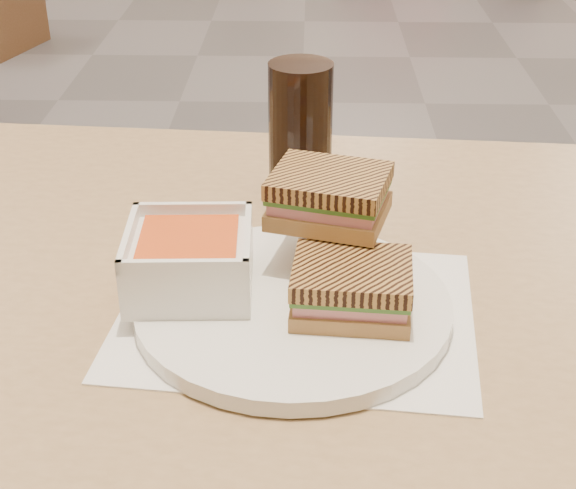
{
  "coord_description": "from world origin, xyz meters",
  "views": [
    {
      "loc": [
        0.03,
        -2.68,
        1.2
      ],
      "look_at": [
        0.01,
        -2.0,
        0.82
      ],
      "focal_mm": 53.2,
      "sensor_mm": 36.0,
      "label": 1
    }
  ],
  "objects_px": {
    "plate": "(293,306)",
    "soup_bowl": "(190,262)",
    "main_table": "(252,347)",
    "cola_glass": "(300,130)",
    "panini_lower": "(352,288)"
  },
  "relations": [
    {
      "from": "panini_lower",
      "to": "plate",
      "type": "bearing_deg",
      "value": 164.05
    },
    {
      "from": "main_table",
      "to": "panini_lower",
      "type": "bearing_deg",
      "value": -49.71
    },
    {
      "from": "soup_bowl",
      "to": "main_table",
      "type": "bearing_deg",
      "value": 58.74
    },
    {
      "from": "main_table",
      "to": "plate",
      "type": "height_order",
      "value": "plate"
    },
    {
      "from": "soup_bowl",
      "to": "cola_glass",
      "type": "relative_size",
      "value": 0.75
    },
    {
      "from": "plate",
      "to": "soup_bowl",
      "type": "xyz_separation_m",
      "value": [
        -0.1,
        0.02,
        0.03
      ]
    },
    {
      "from": "soup_bowl",
      "to": "panini_lower",
      "type": "height_order",
      "value": "soup_bowl"
    },
    {
      "from": "main_table",
      "to": "soup_bowl",
      "type": "bearing_deg",
      "value": -121.26
    },
    {
      "from": "panini_lower",
      "to": "main_table",
      "type": "bearing_deg",
      "value": 130.29
    },
    {
      "from": "main_table",
      "to": "plate",
      "type": "relative_size",
      "value": 4.2
    },
    {
      "from": "cola_glass",
      "to": "main_table",
      "type": "bearing_deg",
      "value": -107.37
    },
    {
      "from": "plate",
      "to": "main_table",
      "type": "bearing_deg",
      "value": 114.64
    },
    {
      "from": "soup_bowl",
      "to": "panini_lower",
      "type": "bearing_deg",
      "value": -13.38
    },
    {
      "from": "soup_bowl",
      "to": "cola_glass",
      "type": "height_order",
      "value": "cola_glass"
    },
    {
      "from": "plate",
      "to": "panini_lower",
      "type": "distance_m",
      "value": 0.06
    }
  ]
}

